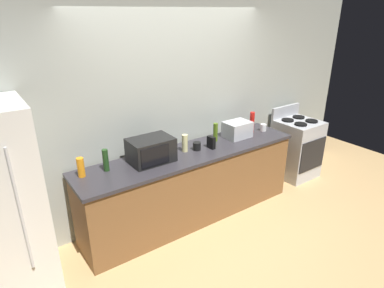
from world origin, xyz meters
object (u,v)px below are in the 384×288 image
(stove_range, at_px, (296,148))
(cordless_phone, at_px, (211,142))
(bottle_hot_sauce, at_px, (252,122))
(mug_black, at_px, (197,146))
(microwave, at_px, (151,150))
(bottle_olive_oil, at_px, (215,132))
(bottle_wine, at_px, (106,160))
(toaster_oven, at_px, (237,129))
(bottle_dish_soap, at_px, (81,167))
(mug_white, at_px, (263,127))
(bottle_vinegar, at_px, (185,143))

(stove_range, height_order, cordless_phone, stove_range)
(stove_range, relative_size, bottle_hot_sauce, 3.77)
(cordless_phone, bearing_deg, mug_black, 157.90)
(mug_black, bearing_deg, microwave, 176.79)
(bottle_olive_oil, xyz_separation_m, mug_black, (-0.37, -0.10, -0.07))
(bottle_wine, bearing_deg, mug_black, -5.27)
(toaster_oven, bearing_deg, bottle_wine, 178.23)
(bottle_dish_soap, distance_m, mug_white, 2.51)
(bottle_wine, bearing_deg, stove_range, -2.19)
(bottle_olive_oil, height_order, mug_white, bottle_olive_oil)
(toaster_oven, relative_size, bottle_wine, 1.42)
(stove_range, bearing_deg, microwave, 178.91)
(microwave, distance_m, mug_black, 0.61)
(cordless_phone, bearing_deg, bottle_vinegar, 157.51)
(bottle_wine, bearing_deg, mug_white, -2.23)
(bottle_olive_oil, height_order, bottle_hot_sauce, bottle_hot_sauce)
(microwave, bearing_deg, mug_white, -0.65)
(bottle_dish_soap, bearing_deg, cordless_phone, -6.60)
(mug_white, bearing_deg, bottle_dish_soap, 177.58)
(bottle_dish_soap, bearing_deg, bottle_hot_sauce, -1.33)
(bottle_vinegar, relative_size, bottle_wine, 0.87)
(bottle_olive_oil, distance_m, mug_black, 0.39)
(microwave, bearing_deg, toaster_oven, 0.54)
(toaster_oven, distance_m, cordless_phone, 0.53)
(cordless_phone, bearing_deg, toaster_oven, 7.28)
(bottle_hot_sauce, distance_m, mug_white, 0.21)
(mug_white, xyz_separation_m, mug_black, (-1.15, -0.01, 0.00))
(bottle_vinegar, distance_m, bottle_dish_soap, 1.22)
(bottle_olive_oil, bearing_deg, toaster_oven, -9.28)
(bottle_olive_oil, relative_size, bottle_vinegar, 1.14)
(microwave, distance_m, cordless_phone, 0.78)
(bottle_dish_soap, bearing_deg, bottle_olive_oil, -0.68)
(cordless_phone, height_order, bottle_hot_sauce, bottle_hot_sauce)
(stove_range, distance_m, microwave, 2.59)
(stove_range, relative_size, bottle_olive_oil, 4.53)
(bottle_vinegar, xyz_separation_m, mug_black, (0.14, -0.05, -0.06))
(mug_white, bearing_deg, bottle_vinegar, 178.45)
(bottle_wine, xyz_separation_m, mug_white, (2.25, -0.09, -0.07))
(toaster_oven, bearing_deg, bottle_vinegar, 179.81)
(bottle_olive_oil, xyz_separation_m, bottle_hot_sauce, (0.61, -0.03, 0.02))
(microwave, distance_m, bottle_wine, 0.50)
(bottle_olive_oil, height_order, bottle_dish_soap, bottle_olive_oil)
(cordless_phone, distance_m, bottle_olive_oil, 0.25)
(bottle_wine, bearing_deg, cordless_phone, -7.09)
(bottle_vinegar, bearing_deg, bottle_hot_sauce, 0.86)
(cordless_phone, relative_size, mug_black, 1.55)
(cordless_phone, distance_m, mug_white, 0.98)
(toaster_oven, height_order, mug_black, toaster_oven)
(stove_range, bearing_deg, cordless_phone, -178.60)
(microwave, distance_m, bottle_dish_soap, 0.76)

